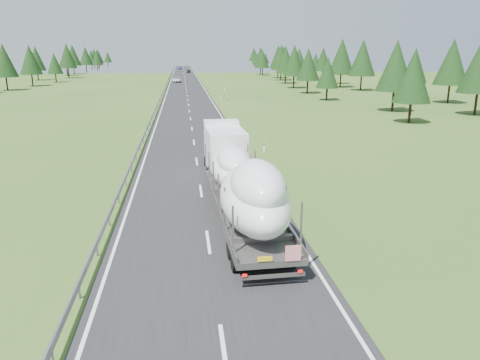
{
  "coord_description": "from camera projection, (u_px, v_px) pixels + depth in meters",
  "views": [
    {
      "loc": [
        -1.07,
        -13.01,
        9.34
      ],
      "look_at": [
        2.07,
        12.64,
        2.2
      ],
      "focal_mm": 35.0,
      "sensor_mm": 36.0,
      "label": 1
    }
  ],
  "objects": [
    {
      "name": "boat_truck",
      "position": [
        239.0,
        174.0,
        27.4
      ],
      "size": [
        3.53,
        21.35,
        4.58
      ],
      "color": "white",
      "rests_on": "ground"
    },
    {
      "name": "distant_car_blue",
      "position": [
        180.0,
        68.0,
        246.47
      ],
      "size": [
        1.8,
        4.85,
        1.59
      ],
      "primitive_type": "imported",
      "rotation": [
        0.0,
        0.0,
        -0.02
      ],
      "color": "#1B1D4D",
      "rests_on": "ground"
    },
    {
      "name": "ground",
      "position": [
        224.0,
        351.0,
        15.06
      ],
      "size": [
        400.0,
        400.0,
        0.0
      ],
      "primitive_type": "plane",
      "color": "#34501A",
      "rests_on": "ground"
    },
    {
      "name": "distant_car_dark",
      "position": [
        189.0,
        71.0,
        209.02
      ],
      "size": [
        1.71,
        3.95,
        1.33
      ],
      "primitive_type": "imported",
      "rotation": [
        0.0,
        0.0,
        0.04
      ],
      "color": "black",
      "rests_on": "ground"
    },
    {
      "name": "marker_posts",
      "position": [
        203.0,
        77.0,
        163.97
      ],
      "size": [
        0.13,
        350.08,
        1.0
      ],
      "color": "silver",
      "rests_on": "ground"
    },
    {
      "name": "tree_line_right",
      "position": [
        333.0,
        60.0,
        125.07
      ],
      "size": [
        26.45,
        325.4,
        12.55
      ],
      "color": "black",
      "rests_on": "ground"
    },
    {
      "name": "road_surface",
      "position": [
        187.0,
        92.0,
        110.73
      ],
      "size": [
        10.0,
        400.0,
        0.02
      ],
      "primitive_type": "cube",
      "color": "black",
      "rests_on": "ground"
    },
    {
      "name": "distant_van",
      "position": [
        177.0,
        80.0,
        144.1
      ],
      "size": [
        2.69,
        5.57,
        1.53
      ],
      "primitive_type": "imported",
      "rotation": [
        0.0,
        0.0,
        -0.03
      ],
      "color": "silver",
      "rests_on": "ground"
    },
    {
      "name": "highway_sign",
      "position": [
        224.0,
        91.0,
        91.96
      ],
      "size": [
        0.08,
        0.9,
        2.6
      ],
      "color": "slate",
      "rests_on": "ground"
    },
    {
      "name": "guardrail",
      "position": [
        164.0,
        90.0,
        109.89
      ],
      "size": [
        0.1,
        400.0,
        0.76
      ],
      "color": "slate",
      "rests_on": "ground"
    },
    {
      "name": "tree_line_left",
      "position": [
        14.0,
        60.0,
        123.04
      ],
      "size": [
        16.09,
        325.65,
        12.6
      ],
      "color": "black",
      "rests_on": "ground"
    }
  ]
}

